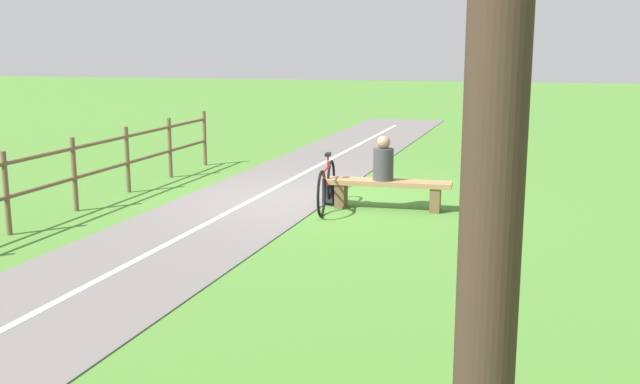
{
  "coord_description": "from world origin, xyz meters",
  "views": [
    {
      "loc": [
        -3.13,
        12.45,
        2.72
      ],
      "look_at": [
        -0.96,
        3.2,
        0.81
      ],
      "focal_mm": 42.32,
      "sensor_mm": 36.0,
      "label": 1
    }
  ],
  "objects_px": {
    "bench": "(388,189)",
    "backpack": "(333,192)",
    "bicycle": "(326,186)",
    "person_seated": "(383,161)",
    "tree_near_bench": "(497,112)"
  },
  "relations": [
    {
      "from": "bench",
      "to": "backpack",
      "type": "distance_m",
      "value": 0.97
    },
    {
      "from": "bench",
      "to": "tree_near_bench",
      "type": "bearing_deg",
      "value": 101.85
    },
    {
      "from": "person_seated",
      "to": "tree_near_bench",
      "type": "xyz_separation_m",
      "value": [
        -1.77,
        7.78,
        1.54
      ]
    },
    {
      "from": "bench",
      "to": "bicycle",
      "type": "bearing_deg",
      "value": 15.32
    },
    {
      "from": "bench",
      "to": "backpack",
      "type": "height_order",
      "value": "bench"
    },
    {
      "from": "backpack",
      "to": "bicycle",
      "type": "bearing_deg",
      "value": 87.45
    },
    {
      "from": "person_seated",
      "to": "backpack",
      "type": "height_order",
      "value": "person_seated"
    },
    {
      "from": "bicycle",
      "to": "tree_near_bench",
      "type": "relative_size",
      "value": 0.34
    },
    {
      "from": "bench",
      "to": "person_seated",
      "type": "bearing_deg",
      "value": -0.0
    },
    {
      "from": "person_seated",
      "to": "backpack",
      "type": "distance_m",
      "value": 1.05
    },
    {
      "from": "bicycle",
      "to": "backpack",
      "type": "distance_m",
      "value": 0.44
    },
    {
      "from": "person_seated",
      "to": "tree_near_bench",
      "type": "bearing_deg",
      "value": 102.41
    },
    {
      "from": "bench",
      "to": "bicycle",
      "type": "xyz_separation_m",
      "value": [
        0.97,
        0.27,
        0.05
      ]
    },
    {
      "from": "bicycle",
      "to": "backpack",
      "type": "relative_size",
      "value": 3.99
    },
    {
      "from": "person_seated",
      "to": "bicycle",
      "type": "height_order",
      "value": "person_seated"
    }
  ]
}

